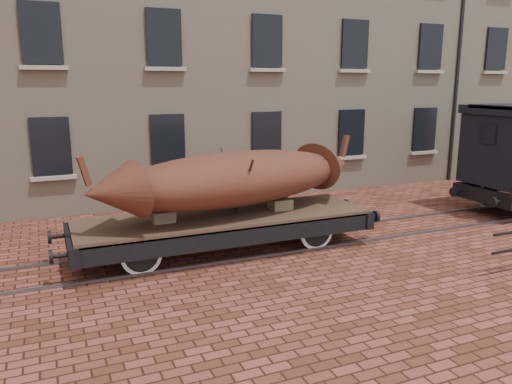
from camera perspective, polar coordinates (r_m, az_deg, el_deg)
name	(u,v)px	position (r m, az deg, el deg)	size (l,w,h in m)	color
ground	(310,240)	(13.19, 6.14, -5.47)	(90.00, 90.00, 0.00)	#502619
warehouse_cream	(261,13)	(23.04, 0.59, 19.81)	(40.00, 10.19, 14.00)	#C3B195
rail_track	(310,239)	(13.18, 6.14, -5.34)	(30.00, 1.52, 0.06)	#59595E
flatcar_wagon	(224,222)	(12.04, -3.62, -3.49)	(7.88, 2.14, 1.19)	#422D22
iron_boat	(236,178)	(11.90, -2.28, 1.60)	(7.29, 3.22, 1.72)	#5D281F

